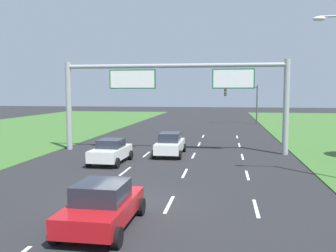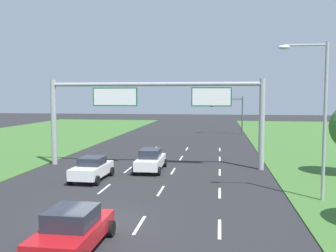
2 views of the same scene
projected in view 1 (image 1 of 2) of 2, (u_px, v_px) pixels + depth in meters
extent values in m
plane|color=#262628|center=(128.00, 202.00, 15.67)|extent=(200.00, 200.00, 0.00)
cube|color=white|center=(88.00, 200.00, 15.93)|extent=(0.14, 2.40, 0.01)
cube|color=white|center=(125.00, 171.00, 21.84)|extent=(0.14, 2.40, 0.01)
cube|color=white|center=(146.00, 154.00, 27.75)|extent=(0.14, 2.40, 0.01)
cube|color=white|center=(160.00, 143.00, 33.65)|extent=(0.14, 2.40, 0.01)
cube|color=white|center=(170.00, 136.00, 39.56)|extent=(0.14, 2.40, 0.01)
cube|color=white|center=(169.00, 204.00, 15.41)|extent=(0.14, 2.40, 0.01)
cube|color=white|center=(185.00, 173.00, 21.32)|extent=(0.14, 2.40, 0.01)
cube|color=white|center=(194.00, 155.00, 27.22)|extent=(0.14, 2.40, 0.01)
cube|color=white|center=(199.00, 144.00, 33.13)|extent=(0.14, 2.40, 0.01)
cube|color=white|center=(203.00, 136.00, 39.04)|extent=(0.14, 2.40, 0.01)
cube|color=white|center=(256.00, 208.00, 14.88)|extent=(0.14, 2.40, 0.01)
cube|color=white|center=(247.00, 175.00, 20.79)|extent=(0.14, 2.40, 0.01)
cube|color=white|center=(242.00, 157.00, 26.70)|extent=(0.14, 2.40, 0.01)
cube|color=white|center=(239.00, 145.00, 32.60)|extent=(0.14, 2.40, 0.01)
cube|color=white|center=(237.00, 137.00, 38.51)|extent=(0.14, 2.40, 0.01)
cube|color=white|center=(111.00, 153.00, 24.23)|extent=(1.90, 4.08, 0.71)
cube|color=#232833|center=(111.00, 143.00, 24.26)|extent=(1.52, 1.79, 0.53)
cylinder|color=black|center=(105.00, 154.00, 25.86)|extent=(0.24, 0.65, 0.64)
cylinder|color=black|center=(130.00, 155.00, 25.53)|extent=(0.24, 0.65, 0.64)
cylinder|color=black|center=(89.00, 162.00, 22.99)|extent=(0.24, 0.65, 0.64)
cylinder|color=black|center=(117.00, 163.00, 22.66)|extent=(0.24, 0.65, 0.64)
cube|color=red|center=(102.00, 210.00, 12.69)|extent=(1.97, 4.18, 0.62)
cube|color=#232833|center=(102.00, 192.00, 12.58)|extent=(1.63, 1.88, 0.65)
cylinder|color=black|center=(91.00, 204.00, 14.38)|extent=(0.23, 0.64, 0.64)
cylinder|color=black|center=(141.00, 206.00, 14.06)|extent=(0.23, 0.64, 0.64)
cylinder|color=black|center=(55.00, 234.00, 11.37)|extent=(0.23, 0.64, 0.64)
cylinder|color=black|center=(117.00, 238.00, 11.05)|extent=(0.23, 0.64, 0.64)
cube|color=white|center=(170.00, 146.00, 27.34)|extent=(1.79, 4.48, 0.70)
cube|color=#232833|center=(170.00, 137.00, 27.21)|extent=(1.45, 2.05, 0.64)
cylinder|color=black|center=(162.00, 147.00, 29.15)|extent=(0.23, 0.64, 0.64)
cylinder|color=black|center=(184.00, 148.00, 28.90)|extent=(0.23, 0.64, 0.64)
cylinder|color=black|center=(154.00, 154.00, 25.84)|extent=(0.23, 0.64, 0.64)
cylinder|color=black|center=(180.00, 155.00, 25.59)|extent=(0.23, 0.64, 0.64)
cylinder|color=#9EA0A5|center=(69.00, 106.00, 29.91)|extent=(0.44, 0.44, 7.00)
cylinder|color=#9EA0A5|center=(286.00, 107.00, 27.38)|extent=(0.44, 0.44, 7.00)
cylinder|color=#9EA0A5|center=(173.00, 66.00, 28.36)|extent=(16.80, 0.32, 0.32)
cube|color=#0C5B28|center=(132.00, 79.00, 28.93)|extent=(3.64, 0.12, 1.48)
cube|color=white|center=(132.00, 79.00, 28.86)|extent=(3.48, 0.01, 1.32)
cube|color=#0C5B28|center=(233.00, 79.00, 27.77)|extent=(3.11, 0.12, 1.48)
cube|color=white|center=(233.00, 79.00, 27.71)|extent=(2.95, 0.01, 1.32)
cylinder|color=#47494F|center=(257.00, 105.00, 53.52)|extent=(0.20, 0.20, 5.60)
cylinder|color=#47494F|center=(241.00, 88.00, 53.64)|extent=(4.50, 0.14, 0.14)
cube|color=black|center=(225.00, 92.00, 54.04)|extent=(0.32, 0.36, 1.10)
sphere|color=red|center=(225.00, 90.00, 53.81)|extent=(0.22, 0.22, 0.22)
sphere|color=orange|center=(225.00, 92.00, 53.84)|extent=(0.22, 0.22, 0.22)
sphere|color=green|center=(225.00, 95.00, 53.87)|extent=(0.22, 0.22, 0.22)
ellipsoid|color=silver|center=(319.00, 19.00, 18.57)|extent=(0.64, 0.32, 0.24)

